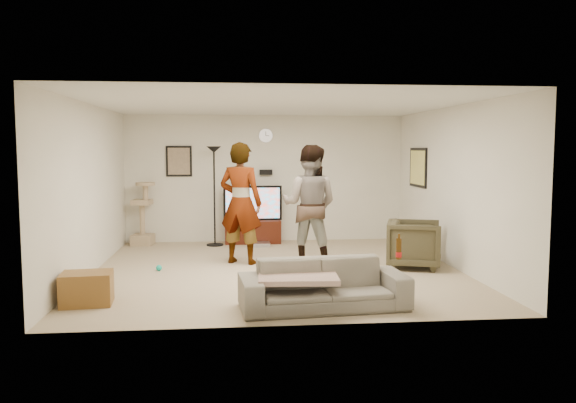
{
  "coord_description": "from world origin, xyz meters",
  "views": [
    {
      "loc": [
        -0.67,
        -8.49,
        1.85
      ],
      "look_at": [
        0.19,
        0.2,
        1.03
      ],
      "focal_mm": 35.27,
      "sensor_mm": 36.0,
      "label": 1
    }
  ],
  "objects": [
    {
      "name": "tv_screen",
      "position": [
        -0.27,
        2.46,
        0.79
      ],
      "size": [
        1.05,
        0.01,
        0.59
      ],
      "primitive_type": "cube",
      "color": "#17A6D8",
      "rests_on": "tv"
    },
    {
      "name": "wall_right",
      "position": [
        2.75,
        0.0,
        1.25
      ],
      "size": [
        0.04,
        5.5,
        2.5
      ],
      "primitive_type": "cube",
      "color": "silver",
      "rests_on": "floor"
    },
    {
      "name": "ceiling",
      "position": [
        0.0,
        0.0,
        2.51
      ],
      "size": [
        5.5,
        5.5,
        0.02
      ],
      "primitive_type": "cube",
      "color": "silver",
      "rests_on": "wall_back"
    },
    {
      "name": "armchair",
      "position": [
        2.13,
        -0.06,
        0.37
      ],
      "size": [
        1.02,
        1.0,
        0.74
      ],
      "primitive_type": "imported",
      "rotation": [
        0.0,
        0.0,
        1.26
      ],
      "color": "#363220",
      "rests_on": "floor"
    },
    {
      "name": "wall_left",
      "position": [
        -2.75,
        0.0,
        1.25
      ],
      "size": [
        0.04,
        5.5,
        2.5
      ],
      "primitive_type": "cube",
      "color": "silver",
      "rests_on": "floor"
    },
    {
      "name": "tv_stand",
      "position": [
        -0.27,
        2.5,
        0.23
      ],
      "size": [
        1.08,
        0.45,
        0.45
      ],
      "primitive_type": "cube",
      "color": "#361209",
      "rests_on": "floor"
    },
    {
      "name": "wall_clock",
      "position": [
        0.0,
        2.72,
        2.1
      ],
      "size": [
        0.26,
        0.04,
        0.26
      ],
      "primitive_type": "cylinder",
      "rotation": [
        1.57,
        0.0,
        0.0
      ],
      "color": "white",
      "rests_on": "wall_back"
    },
    {
      "name": "floor_lamp",
      "position": [
        -1.01,
        2.28,
        0.94
      ],
      "size": [
        0.32,
        0.32,
        1.88
      ],
      "primitive_type": "cylinder",
      "color": "black",
      "rests_on": "floor"
    },
    {
      "name": "person_right",
      "position": [
        0.55,
        0.39,
        0.95
      ],
      "size": [
        1.13,
        1.01,
        1.9
      ],
      "primitive_type": "imported",
      "rotation": [
        0.0,
        0.0,
        2.77
      ],
      "color": "#3141A4",
      "rests_on": "floor"
    },
    {
      "name": "throw_blanket",
      "position": [
        0.07,
        -2.15,
        0.38
      ],
      "size": [
        0.94,
        0.75,
        0.06
      ],
      "primitive_type": "cube",
      "rotation": [
        0.0,
        0.0,
        -0.06
      ],
      "color": "tan",
      "rests_on": "sofa"
    },
    {
      "name": "beer_bottle",
      "position": [
        1.26,
        -2.15,
        0.69
      ],
      "size": [
        0.06,
        0.06,
        0.25
      ],
      "primitive_type": "cylinder",
      "color": "#3E2204",
      "rests_on": "sofa"
    },
    {
      "name": "cat_tree",
      "position": [
        -2.39,
        2.5,
        0.61
      ],
      "size": [
        0.44,
        0.44,
        1.21
      ],
      "primitive_type": "cube",
      "rotation": [
        0.0,
        0.0,
        -0.14
      ],
      "color": "tan",
      "rests_on": "floor"
    },
    {
      "name": "wall_front",
      "position": [
        0.0,
        -2.75,
        1.25
      ],
      "size": [
        5.5,
        0.04,
        2.5
      ],
      "primitive_type": "cube",
      "color": "silver",
      "rests_on": "floor"
    },
    {
      "name": "sofa",
      "position": [
        0.37,
        -2.15,
        0.28
      ],
      "size": [
        1.98,
        0.92,
        0.56
      ],
      "primitive_type": "imported",
      "rotation": [
        0.0,
        0.0,
        0.09
      ],
      "color": "slate",
      "rests_on": "floor"
    },
    {
      "name": "console_box",
      "position": [
        -0.16,
        2.11,
        0.04
      ],
      "size": [
        0.4,
        0.3,
        0.07
      ],
      "primitive_type": "cube",
      "color": "silver",
      "rests_on": "floor"
    },
    {
      "name": "side_table",
      "position": [
        -2.4,
        -1.71,
        0.19
      ],
      "size": [
        0.62,
        0.49,
        0.39
      ],
      "primitive_type": "cube",
      "rotation": [
        0.0,
        0.0,
        0.09
      ],
      "color": "brown",
      "rests_on": "floor"
    },
    {
      "name": "person_left",
      "position": [
        -0.54,
        0.55,
        0.98
      ],
      "size": [
        0.84,
        0.72,
        1.95
      ],
      "primitive_type": "imported",
      "rotation": [
        0.0,
        0.0,
        2.72
      ],
      "color": "#9C9C9C",
      "rests_on": "floor"
    },
    {
      "name": "picture_back",
      "position": [
        -1.7,
        2.73,
        1.6
      ],
      "size": [
        0.42,
        0.03,
        0.52
      ],
      "primitive_type": "cube",
      "color": "#806E57",
      "rests_on": "wall_back"
    },
    {
      "name": "tv",
      "position": [
        -0.27,
        2.5,
        0.79
      ],
      "size": [
        1.14,
        0.08,
        0.67
      ],
      "primitive_type": "cube",
      "color": "black",
      "rests_on": "tv_stand"
    },
    {
      "name": "wall_speaker",
      "position": [
        0.0,
        2.69,
        1.38
      ],
      "size": [
        0.25,
        0.1,
        0.1
      ],
      "primitive_type": "cube",
      "color": "black",
      "rests_on": "wall_back"
    },
    {
      "name": "toy_ball",
      "position": [
        -1.79,
        0.1,
        0.04
      ],
      "size": [
        0.09,
        0.09,
        0.09
      ],
      "primitive_type": "sphere",
      "color": "#10AE97",
      "rests_on": "floor"
    },
    {
      "name": "picture_right",
      "position": [
        2.73,
        1.6,
        1.5
      ],
      "size": [
        0.03,
        0.78,
        0.62
      ],
      "primitive_type": "cube",
      "color": "#EADB6E",
      "rests_on": "wall_right"
    },
    {
      "name": "floor",
      "position": [
        0.0,
        0.0,
        -0.01
      ],
      "size": [
        5.5,
        5.5,
        0.02
      ],
      "primitive_type": "cube",
      "color": "tan",
      "rests_on": "ground"
    },
    {
      "name": "wall_back",
      "position": [
        0.0,
        2.75,
        1.25
      ],
      "size": [
        5.5,
        0.04,
        2.5
      ],
      "primitive_type": "cube",
      "color": "silver",
      "rests_on": "floor"
    }
  ]
}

